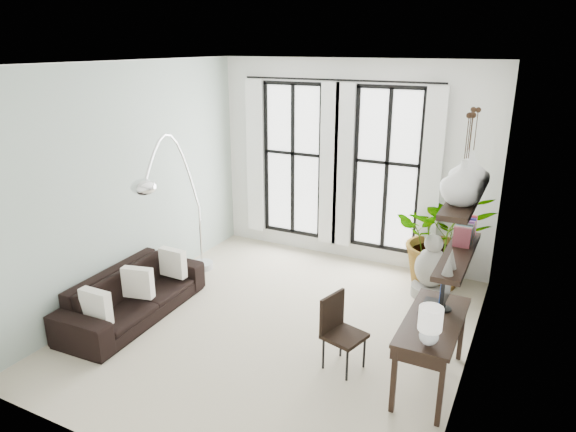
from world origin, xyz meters
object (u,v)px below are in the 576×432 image
Objects in this scene: desk_chair at (339,327)px; desk at (432,326)px; arc_lamp at (172,170)px; plant at (442,237)px; sofa at (133,294)px; buddha at (431,270)px.

desk is at bearing 19.38° from desk_chair.
desk is 0.56× the size of arc_lamp.
plant is 2.63m from desk_chair.
desk_chair reaches higher than sofa.
sofa is 4.05m from buddha.
desk is at bearing -88.90° from sofa.
arc_lamp reaches higher than plant.
sofa is at bearing -96.97° from arc_lamp.
sofa is 4.35m from plant.
sofa is at bearing -145.29° from buddha.
sofa is 2.28× the size of buddha.
desk_chair is at bearing -88.96° from sofa.
sofa is at bearing -176.42° from desk.
plant is at bearing 92.70° from desk_chair.
sofa is 1.40× the size of plant.
desk reaches higher than buddha.
plant reaches higher than desk_chair.
plant is 2.51m from desk.
desk_chair is at bearing -104.38° from buddha.
desk_chair is 0.91× the size of buddha.
plant is at bearing 30.01° from arc_lamp.
plant is 1.79× the size of desk_chair.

